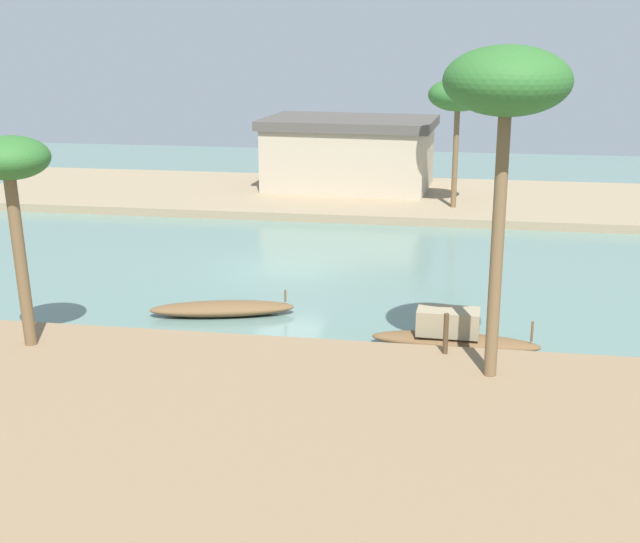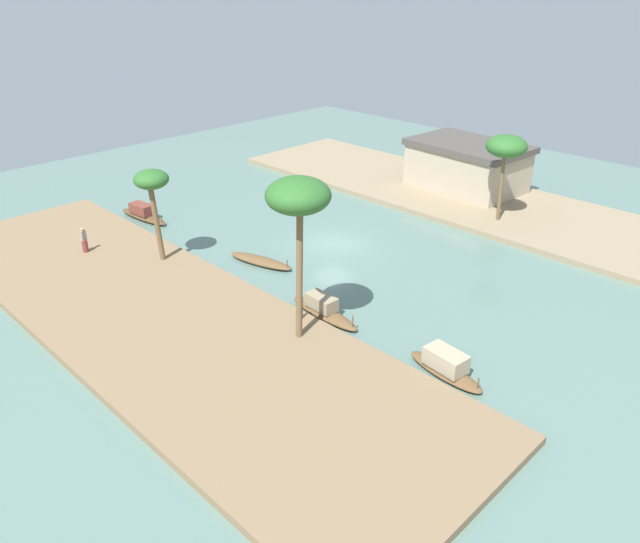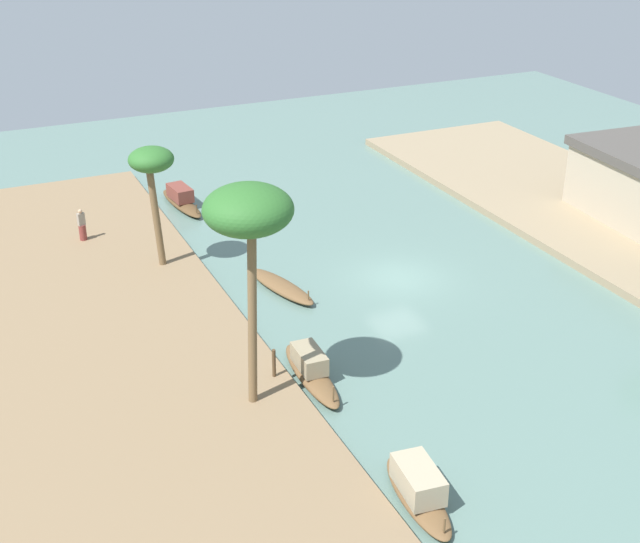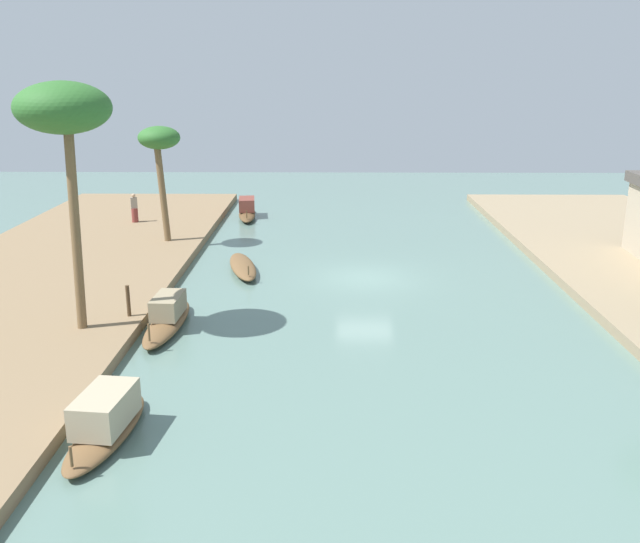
% 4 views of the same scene
% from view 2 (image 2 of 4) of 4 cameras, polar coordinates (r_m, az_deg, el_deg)
% --- Properties ---
extents(river_water, '(66.58, 66.58, 0.00)m').
position_cam_2_polar(river_water, '(41.61, 1.29, 2.60)').
color(river_water, slate).
rests_on(river_water, ground).
extents(riverbank_left, '(38.97, 11.14, 0.40)m').
position_cam_2_polar(riverbank_left, '(33.97, -15.09, -3.84)').
color(riverbank_left, '#846B4C').
rests_on(riverbank_left, ground).
extents(riverbank_right, '(38.97, 11.14, 0.40)m').
position_cam_2_polar(riverbank_right, '(51.74, 12.02, 7.11)').
color(riverbank_right, '#937F60').
rests_on(riverbank_right, ground).
extents(sampan_open_hull, '(4.23, 1.62, 1.25)m').
position_cam_2_polar(sampan_open_hull, '(28.83, 11.68, -8.63)').
color(sampan_open_hull, brown).
rests_on(sampan_open_hull, river_water).
extents(sampan_downstream_large, '(4.77, 2.16, 0.81)m').
position_cam_2_polar(sampan_downstream_large, '(38.79, -5.59, 0.99)').
color(sampan_downstream_large, brown).
rests_on(sampan_downstream_large, river_water).
extents(sampan_foreground, '(5.12, 1.56, 1.20)m').
position_cam_2_polar(sampan_foreground, '(47.57, -16.26, 5.22)').
color(sampan_foreground, brown).
rests_on(sampan_foreground, river_water).
extents(sampan_midstream, '(4.89, 1.29, 1.19)m').
position_cam_2_polar(sampan_midstream, '(32.76, 0.31, -3.56)').
color(sampan_midstream, brown).
rests_on(sampan_midstream, river_water).
extents(person_on_near_bank, '(0.47, 0.47, 1.67)m').
position_cam_2_polar(person_on_near_bank, '(42.03, -21.20, 2.59)').
color(person_on_near_bank, brown).
rests_on(person_on_near_bank, riverbank_left).
extents(mooring_post, '(0.14, 0.14, 1.15)m').
position_cam_2_polar(mooring_post, '(31.75, -1.74, -3.49)').
color(mooring_post, '#4C3823').
rests_on(mooring_post, riverbank_left).
extents(palm_tree_left_near, '(2.09, 2.09, 5.85)m').
position_cam_2_polar(palm_tree_left_near, '(37.87, -15.48, 7.92)').
color(palm_tree_left_near, brown).
rests_on(palm_tree_left_near, riverbank_left).
extents(palm_tree_left_far, '(3.01, 3.01, 8.19)m').
position_cam_2_polar(palm_tree_left_far, '(27.45, -2.06, 6.79)').
color(palm_tree_left_far, brown).
rests_on(palm_tree_left_far, riverbank_left).
extents(palm_tree_right_tall, '(2.84, 2.84, 6.26)m').
position_cam_2_polar(palm_tree_right_tall, '(44.80, 17.07, 11.05)').
color(palm_tree_right_tall, brown).
rests_on(palm_tree_right_tall, riverbank_right).
extents(riverside_building, '(9.59, 6.72, 3.81)m').
position_cam_2_polar(riverside_building, '(52.45, 13.61, 9.66)').
color(riverside_building, tan).
rests_on(riverside_building, riverbank_right).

